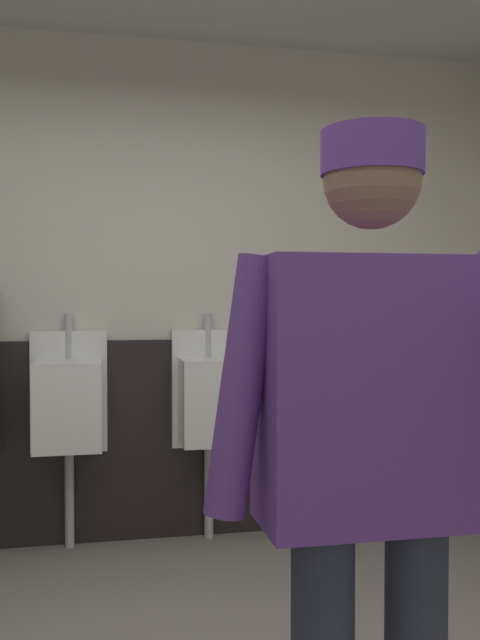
{
  "coord_description": "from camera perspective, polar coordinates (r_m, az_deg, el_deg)",
  "views": [
    {
      "loc": [
        -0.25,
        -1.86,
        1.3
      ],
      "look_at": [
        0.17,
        0.16,
        1.25
      ],
      "focal_mm": 38.87,
      "sensor_mm": 36.0,
      "label": 1
    }
  ],
  "objects": [
    {
      "name": "person",
      "position": [
        1.57,
        10.83,
        -10.01
      ],
      "size": [
        0.71,
        0.6,
        1.68
      ],
      "color": "#2D3342",
      "rests_on": "ground_plane"
    },
    {
      "name": "urinal_right",
      "position": [
        3.75,
        -2.37,
        -6.58
      ],
      "size": [
        0.4,
        0.34,
        1.24
      ],
      "color": "white",
      "rests_on": "ground_plane"
    },
    {
      "name": "wall_back",
      "position": [
        3.9,
        -8.03,
        2.49
      ],
      "size": [
        4.84,
        0.12,
        2.75
      ],
      "primitive_type": "cube",
      "color": "beige",
      "rests_on": "ground_plane"
    },
    {
      "name": "wainscot_band_back",
      "position": [
        3.89,
        -7.91,
        -9.71
      ],
      "size": [
        4.24,
        0.03,
        1.1
      ],
      "primitive_type": "cube",
      "color": "black",
      "rests_on": "ground_plane"
    },
    {
      "name": "urinal_middle",
      "position": [
        3.71,
        -13.97,
        -6.72
      ],
      "size": [
        0.4,
        0.34,
        1.24
      ],
      "color": "white",
      "rests_on": "ground_plane"
    }
  ]
}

